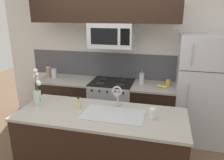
{
  "coord_description": "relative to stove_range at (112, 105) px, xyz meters",
  "views": [
    {
      "loc": [
        0.92,
        -2.73,
        2.12
      ],
      "look_at": [
        0.16,
        0.27,
        1.16
      ],
      "focal_mm": 35.0,
      "sensor_mm": 36.0,
      "label": 1
    }
  ],
  "objects": [
    {
      "name": "storage_jar_tall",
      "position": [
        -1.28,
        0.03,
        0.55
      ],
      "size": [
        0.08,
        0.08,
        0.2
      ],
      "color": "#997F5B",
      "rests_on": "back_counter_left"
    },
    {
      "name": "ground_plane",
      "position": [
        -0.0,
        -0.9,
        -0.46
      ],
      "size": [
        10.0,
        10.0,
        0.0
      ],
      "primitive_type": "plane",
      "color": "brown"
    },
    {
      "name": "rear_partition",
      "position": [
        0.3,
        0.38,
        0.84
      ],
      "size": [
        5.2,
        0.1,
        2.6
      ],
      "primitive_type": "cube",
      "color": "silver",
      "rests_on": "ground"
    },
    {
      "name": "kitchen_sink",
      "position": [
        0.33,
        -1.25,
        0.38
      ],
      "size": [
        0.76,
        0.44,
        0.16
      ],
      "color": "#ADAFB5",
      "rests_on": "island_counter"
    },
    {
      "name": "sink_faucet",
      "position": [
        0.33,
        -1.03,
        0.65
      ],
      "size": [
        0.14,
        0.14,
        0.31
      ],
      "color": "#B7BABF",
      "rests_on": "island_counter"
    },
    {
      "name": "banana_bunch",
      "position": [
        0.88,
        -0.06,
        0.47
      ],
      "size": [
        0.19,
        0.12,
        0.08
      ],
      "color": "yellow",
      "rests_on": "back_counter_right"
    },
    {
      "name": "flower_vase",
      "position": [
        -0.73,
        -1.21,
        0.62
      ],
      "size": [
        0.15,
        0.14,
        0.5
      ],
      "color": "silver",
      "rests_on": "island_counter"
    },
    {
      "name": "microwave",
      "position": [
        0.0,
        -0.02,
        1.29
      ],
      "size": [
        0.74,
        0.4,
        0.41
      ],
      "color": "#B7BABF"
    },
    {
      "name": "storage_jar_medium",
      "position": [
        -1.16,
        0.02,
        0.54
      ],
      "size": [
        0.09,
        0.09,
        0.18
      ],
      "color": "silver",
      "rests_on": "back_counter_left"
    },
    {
      "name": "splash_band",
      "position": [
        -0.0,
        0.32,
        0.69
      ],
      "size": [
        3.49,
        0.01,
        0.48
      ],
      "primitive_type": "cube",
      "color": "#4C4C51",
      "rests_on": "rear_partition"
    },
    {
      "name": "drinking_glass",
      "position": [
        0.81,
        -1.23,
        0.51
      ],
      "size": [
        0.07,
        0.07,
        0.13
      ],
      "color": "silver",
      "rests_on": "island_counter"
    },
    {
      "name": "upper_cabinet_band",
      "position": [
        -0.13,
        -0.05,
        1.79
      ],
      "size": [
        2.49,
        0.34,
        0.6
      ],
      "primitive_type": "cube",
      "color": "black"
    },
    {
      "name": "island_counter",
      "position": [
        0.17,
        -1.25,
        -0.01
      ],
      "size": [
        2.13,
        0.85,
        0.91
      ],
      "color": "black",
      "rests_on": "ground"
    },
    {
      "name": "coffee_tin",
      "position": [
        0.98,
        0.05,
        0.5
      ],
      "size": [
        0.08,
        0.08,
        0.11
      ],
      "primitive_type": "cylinder",
      "color": "gold",
      "rests_on": "back_counter_right"
    },
    {
      "name": "back_counter_right",
      "position": [
        0.75,
        0.0,
        -0.01
      ],
      "size": [
        0.76,
        0.65,
        0.91
      ],
      "color": "black",
      "rests_on": "ground"
    },
    {
      "name": "dish_soap_bottle",
      "position": [
        -0.16,
        -1.18,
        0.52
      ],
      "size": [
        0.06,
        0.05,
        0.16
      ],
      "color": "#DBCC75",
      "rests_on": "island_counter"
    },
    {
      "name": "stove_range",
      "position": [
        0.0,
        0.0,
        0.0
      ],
      "size": [
        0.76,
        0.64,
        0.93
      ],
      "color": "#B7BABF",
      "rests_on": "ground"
    },
    {
      "name": "refrigerator",
      "position": [
        1.52,
        0.02,
        0.44
      ],
      "size": [
        0.82,
        0.74,
        1.8
      ],
      "color": "#B7BABF",
      "rests_on": "ground"
    },
    {
      "name": "french_press",
      "position": [
        0.53,
        0.06,
        0.55
      ],
      "size": [
        0.09,
        0.09,
        0.27
      ],
      "color": "silver",
      "rests_on": "back_counter_right"
    },
    {
      "name": "back_counter_left",
      "position": [
        -0.88,
        0.0,
        -0.01
      ],
      "size": [
        1.03,
        0.65,
        0.91
      ],
      "color": "black",
      "rests_on": "ground"
    }
  ]
}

